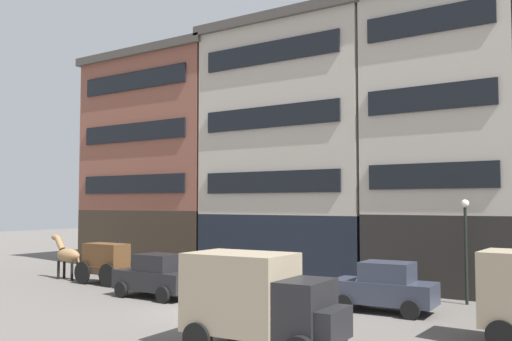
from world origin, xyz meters
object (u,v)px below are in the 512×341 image
draft_horse (67,255)px  streetlamp_curbside (466,236)px  fire_hydrant_curbside (381,287)px  sedan_dark (157,276)px  pedestrian_officer (119,256)px  delivery_truck_far (259,299)px  sedan_light (385,287)px  cargo_wagon (105,260)px

draft_horse → streetlamp_curbside: 19.63m
fire_hydrant_curbside → sedan_dark: bearing=-145.2°
pedestrian_officer → fire_hydrant_curbside: pedestrian_officer is taller
draft_horse → streetlamp_curbside: size_ratio=0.57×
delivery_truck_far → pedestrian_officer: bearing=148.8°
draft_horse → delivery_truck_far: (16.38, -6.43, 0.15)m
sedan_light → fire_hydrant_curbside: 3.40m
fire_hydrant_curbside → cargo_wagon: bearing=-163.1°
cargo_wagon → delivery_truck_far: delivery_truck_far is taller
delivery_truck_far → fire_hydrant_curbside: bearing=93.7°
pedestrian_officer → delivery_truck_far: bearing=-31.2°
streetlamp_curbside → fire_hydrant_curbside: size_ratio=4.96×
cargo_wagon → draft_horse: size_ratio=1.24×
pedestrian_officer → streetlamp_curbside: (18.91, 0.77, 1.69)m
delivery_truck_far → sedan_dark: (-8.46, 4.89, -0.51)m
streetlamp_curbside → draft_horse: bearing=-167.9°
streetlamp_curbside → fire_hydrant_curbside: bearing=-175.9°
delivery_truck_far → pedestrian_officer: size_ratio=2.47×
sedan_light → streetlamp_curbside: 4.30m
delivery_truck_far → sedan_dark: delivery_truck_far is taller
cargo_wagon → pedestrian_officer: size_ratio=1.62×
fire_hydrant_curbside → streetlamp_curbside: bearing=4.1°
pedestrian_officer → fire_hydrant_curbside: bearing=1.9°
sedan_dark → streetlamp_curbside: streetlamp_curbside is taller
streetlamp_curbside → sedan_dark: bearing=-153.3°
delivery_truck_far → sedan_light: bearing=84.6°
draft_horse → fire_hydrant_curbside: bearing=13.8°
draft_horse → sedan_light: draft_horse is taller
draft_horse → sedan_dark: size_ratio=0.63×
delivery_truck_far → fire_hydrant_curbside: delivery_truck_far is taller
cargo_wagon → draft_horse: bearing=180.0°
sedan_light → fire_hydrant_curbside: (-1.35, 3.08, -0.49)m
sedan_light → cargo_wagon: bearing=-176.8°
sedan_light → pedestrian_officer: (-16.82, 2.55, 0.07)m
draft_horse → sedan_light: (17.06, 0.79, -0.36)m
draft_horse → delivery_truck_far: delivery_truck_far is taller
cargo_wagon → sedan_light: (14.11, 0.79, -0.23)m
sedan_dark → streetlamp_curbside: bearing=26.7°
cargo_wagon → draft_horse: draft_horse is taller
sedan_dark → pedestrian_officer: bearing=147.5°
sedan_dark → sedan_light: size_ratio=0.98×
draft_horse → cargo_wagon: bearing=-0.0°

